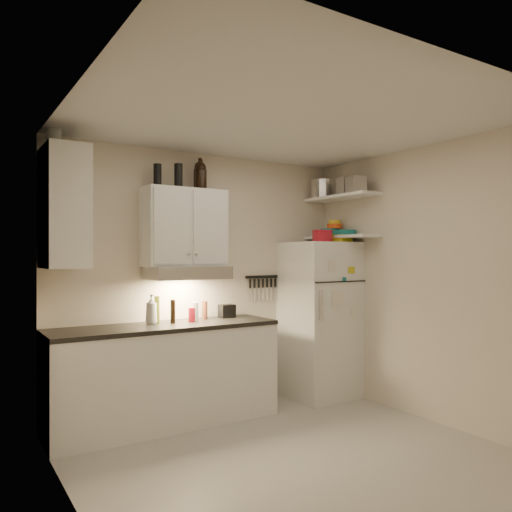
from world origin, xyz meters
TOP-DOWN VIEW (x-y plane):
  - floor at (0.00, 0.00)m, footprint 3.20×3.00m
  - ceiling at (0.00, 0.00)m, footprint 3.20×3.00m
  - back_wall at (0.00, 1.51)m, footprint 3.20×0.02m
  - left_wall at (-1.61, 0.00)m, footprint 0.02×3.00m
  - right_wall at (1.61, 0.00)m, footprint 0.02×3.00m
  - base_cabinet at (-0.55, 1.20)m, footprint 2.10×0.60m
  - countertop at (-0.55, 1.20)m, footprint 2.10×0.62m
  - upper_cabinet at (-0.30, 1.33)m, footprint 0.80×0.33m
  - side_cabinet at (-1.44, 1.20)m, footprint 0.33×0.55m
  - range_hood at (-0.30, 1.27)m, footprint 0.76×0.46m
  - fridge at (1.25, 1.16)m, footprint 0.70×0.68m
  - shelf_hi at (1.45, 1.02)m, footprint 0.30×0.95m
  - shelf_lo at (1.45, 1.02)m, footprint 0.30×0.95m
  - knife_strip at (0.70, 1.49)m, footprint 0.42×0.02m
  - dutch_oven at (1.16, 1.00)m, footprint 0.24×0.24m
  - book_stack at (1.39, 1.01)m, footprint 0.23×0.27m
  - spice_jar at (1.35, 1.12)m, footprint 0.07×0.07m
  - stock_pot at (1.42, 1.30)m, footprint 0.36×0.36m
  - tin_a at (1.42, 0.91)m, footprint 0.20×0.19m
  - tin_b at (1.38, 0.72)m, footprint 0.19×0.19m
  - bowl_teal at (1.47, 1.25)m, footprint 0.22×0.22m
  - bowl_orange at (1.49, 1.19)m, footprint 0.17×0.17m
  - bowl_yellow at (1.49, 1.19)m, footprint 0.14×0.14m
  - plates at (1.50, 1.02)m, footprint 0.29×0.29m
  - growler_a at (-0.13, 1.31)m, footprint 0.15×0.15m
  - growler_b at (-0.12, 1.36)m, footprint 0.14×0.14m
  - thermos_a at (-0.38, 1.28)m, footprint 0.10×0.10m
  - thermos_b at (-0.57, 1.33)m, footprint 0.10×0.10m
  - side_jar at (-1.50, 1.24)m, footprint 0.15×0.15m
  - soap_bottle at (-0.66, 1.26)m, footprint 0.12×0.12m
  - pepper_mill at (-0.08, 1.34)m, footprint 0.06×0.06m
  - oil_bottle at (-0.59, 1.29)m, footprint 0.05×0.05m
  - vinegar_bottle at (-0.46, 1.22)m, footprint 0.06×0.06m
  - clear_bottle at (-0.23, 1.22)m, footprint 0.06×0.06m
  - red_jar at (-0.27, 1.22)m, footprint 0.07×0.07m
  - caddy at (0.18, 1.35)m, footprint 0.16×0.11m

SIDE VIEW (x-z plane):
  - floor at x=0.00m, z-range -0.02..0.00m
  - base_cabinet at x=-0.55m, z-range 0.00..0.88m
  - fridge at x=1.25m, z-range 0.00..1.70m
  - countertop at x=-0.55m, z-range 0.88..0.92m
  - caddy at x=0.18m, z-range 0.92..1.05m
  - red_jar at x=-0.27m, z-range 0.92..1.06m
  - pepper_mill at x=-0.08m, z-range 0.92..1.10m
  - clear_bottle at x=-0.23m, z-range 0.92..1.11m
  - vinegar_bottle at x=-0.46m, z-range 0.92..1.14m
  - oil_bottle at x=-0.59m, z-range 0.92..1.18m
  - soap_bottle at x=-0.66m, z-range 0.92..1.23m
  - back_wall at x=0.00m, z-range 0.00..2.60m
  - left_wall at x=-1.61m, z-range 0.00..2.60m
  - right_wall at x=1.61m, z-range 0.00..2.60m
  - knife_strip at x=0.70m, z-range 1.31..1.33m
  - range_hood at x=-0.30m, z-range 1.33..1.45m
  - book_stack at x=1.39m, z-range 1.70..1.78m
  - spice_jar at x=1.35m, z-range 1.70..1.80m
  - shelf_lo at x=1.45m, z-range 1.75..1.77m
  - dutch_oven at x=1.16m, z-range 1.70..1.83m
  - plates at x=1.50m, z-range 1.77..1.84m
  - bowl_teal at x=1.47m, z-range 1.77..1.86m
  - upper_cabinet at x=-0.30m, z-range 1.45..2.20m
  - bowl_orange at x=1.49m, z-range 1.86..1.91m
  - bowl_yellow at x=1.49m, z-range 1.91..1.96m
  - side_cabinet at x=-1.44m, z-range 1.45..2.45m
  - shelf_hi at x=1.45m, z-range 2.19..2.22m
  - tin_b at x=1.38m, z-range 2.21..2.38m
  - tin_a at x=1.42m, z-range 2.21..2.40m
  - thermos_b at x=-0.57m, z-range 2.20..2.42m
  - thermos_a at x=-0.38m, z-range 2.20..2.43m
  - stock_pot at x=1.42m, z-range 2.21..2.42m
  - growler_a at x=-0.13m, z-range 2.20..2.47m
  - growler_b at x=-0.12m, z-range 2.20..2.50m
  - side_jar at x=-1.50m, z-range 2.45..2.61m
  - ceiling at x=0.00m, z-range 2.60..2.62m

